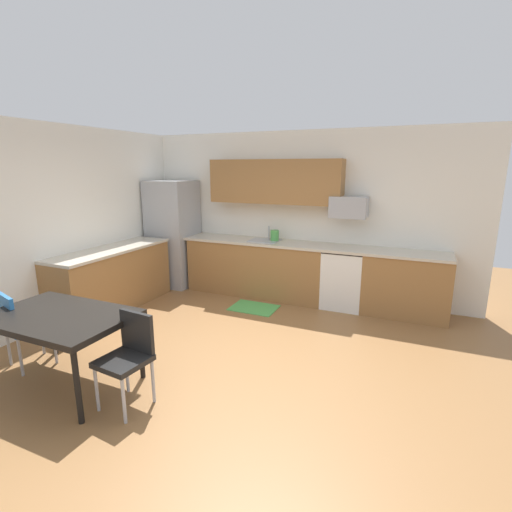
{
  "coord_description": "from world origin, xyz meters",
  "views": [
    {
      "loc": [
        1.9,
        -3.34,
        2.12
      ],
      "look_at": [
        0.0,
        1.0,
        1.0
      ],
      "focal_mm": 26.3,
      "sensor_mm": 36.0,
      "label": 1
    }
  ],
  "objects_px": {
    "chair_near_table": "(129,352)",
    "microwave": "(349,207)",
    "chair_far_side": "(21,323)",
    "refrigerator": "(173,234)",
    "kettle": "(275,236)",
    "oven_range": "(344,278)",
    "dining_table": "(59,320)"
  },
  "relations": [
    {
      "from": "dining_table",
      "to": "chair_far_side",
      "type": "distance_m",
      "value": 0.69
    },
    {
      "from": "oven_range",
      "to": "kettle",
      "type": "relative_size",
      "value": 4.55
    },
    {
      "from": "dining_table",
      "to": "chair_far_side",
      "type": "relative_size",
      "value": 1.65
    },
    {
      "from": "chair_far_side",
      "to": "kettle",
      "type": "relative_size",
      "value": 4.25
    },
    {
      "from": "chair_far_side",
      "to": "kettle",
      "type": "distance_m",
      "value": 3.71
    },
    {
      "from": "microwave",
      "to": "chair_near_table",
      "type": "xyz_separation_m",
      "value": [
        -1.29,
        -3.38,
        -1.04
      ]
    },
    {
      "from": "refrigerator",
      "to": "oven_range",
      "type": "relative_size",
      "value": 2.09
    },
    {
      "from": "oven_range",
      "to": "dining_table",
      "type": "relative_size",
      "value": 0.65
    },
    {
      "from": "microwave",
      "to": "chair_near_table",
      "type": "distance_m",
      "value": 3.77
    },
    {
      "from": "oven_range",
      "to": "dining_table",
      "type": "height_order",
      "value": "oven_range"
    },
    {
      "from": "chair_near_table",
      "to": "kettle",
      "type": "xyz_separation_m",
      "value": [
        0.12,
        3.33,
        0.52
      ]
    },
    {
      "from": "refrigerator",
      "to": "microwave",
      "type": "xyz_separation_m",
      "value": [
        3.09,
        0.18,
        0.59
      ]
    },
    {
      "from": "refrigerator",
      "to": "microwave",
      "type": "bearing_deg",
      "value": 3.33
    },
    {
      "from": "oven_range",
      "to": "chair_far_side",
      "type": "relative_size",
      "value": 1.07
    },
    {
      "from": "microwave",
      "to": "dining_table",
      "type": "height_order",
      "value": "microwave"
    },
    {
      "from": "refrigerator",
      "to": "dining_table",
      "type": "relative_size",
      "value": 1.36
    },
    {
      "from": "kettle",
      "to": "oven_range",
      "type": "bearing_deg",
      "value": -2.45
    },
    {
      "from": "refrigerator",
      "to": "kettle",
      "type": "bearing_deg",
      "value": 3.87
    },
    {
      "from": "dining_table",
      "to": "chair_near_table",
      "type": "xyz_separation_m",
      "value": [
        0.84,
        0.02,
        -0.17
      ]
    },
    {
      "from": "chair_far_side",
      "to": "dining_table",
      "type": "bearing_deg",
      "value": -4.43
    },
    {
      "from": "chair_near_table",
      "to": "dining_table",
      "type": "bearing_deg",
      "value": -178.97
    },
    {
      "from": "refrigerator",
      "to": "chair_far_side",
      "type": "bearing_deg",
      "value": -84.54
    },
    {
      "from": "microwave",
      "to": "chair_near_table",
      "type": "height_order",
      "value": "microwave"
    },
    {
      "from": "oven_range",
      "to": "chair_far_side",
      "type": "height_order",
      "value": "oven_range"
    },
    {
      "from": "refrigerator",
      "to": "chair_near_table",
      "type": "relative_size",
      "value": 2.23
    },
    {
      "from": "chair_near_table",
      "to": "chair_far_side",
      "type": "bearing_deg",
      "value": 178.62
    },
    {
      "from": "chair_near_table",
      "to": "chair_far_side",
      "type": "xyz_separation_m",
      "value": [
        -1.5,
        0.04,
        0.0
      ]
    },
    {
      "from": "chair_near_table",
      "to": "kettle",
      "type": "distance_m",
      "value": 3.37
    },
    {
      "from": "refrigerator",
      "to": "dining_table",
      "type": "distance_m",
      "value": 3.37
    },
    {
      "from": "dining_table",
      "to": "refrigerator",
      "type": "bearing_deg",
      "value": 106.7
    },
    {
      "from": "chair_near_table",
      "to": "microwave",
      "type": "bearing_deg",
      "value": 69.14
    },
    {
      "from": "refrigerator",
      "to": "chair_far_side",
      "type": "height_order",
      "value": "refrigerator"
    }
  ]
}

